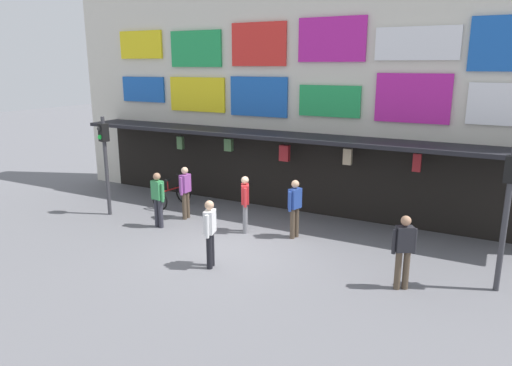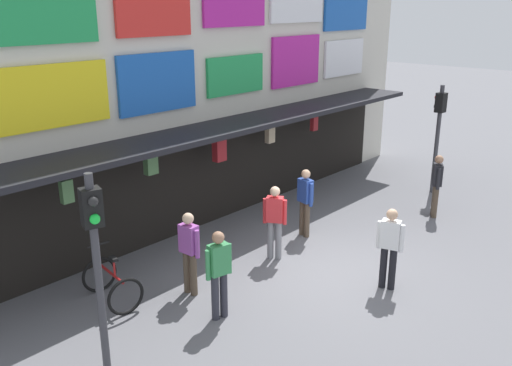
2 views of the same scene
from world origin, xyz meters
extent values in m
plane|color=slate|center=(0.00, 0.00, 0.00)|extent=(80.00, 80.00, 0.00)
cube|color=beige|center=(0.00, 4.60, 4.00)|extent=(18.00, 1.20, 8.00)
cube|color=black|center=(0.00, 3.30, 2.60)|extent=(15.30, 1.40, 0.12)
cube|color=green|center=(-3.69, 3.95, 5.30)|extent=(2.08, 0.08, 1.22)
cube|color=red|center=(-1.23, 3.95, 5.41)|extent=(1.96, 0.08, 1.36)
cube|color=white|center=(3.69, 3.95, 5.34)|extent=(2.27, 0.08, 0.90)
cube|color=blue|center=(6.15, 3.95, 5.29)|extent=(2.28, 0.08, 1.39)
cube|color=yellow|center=(-3.69, 3.95, 3.74)|extent=(2.29, 0.08, 1.19)
cube|color=blue|center=(-1.23, 3.95, 3.74)|extent=(2.09, 0.08, 1.29)
cube|color=green|center=(1.23, 3.95, 3.68)|extent=(1.96, 0.08, 0.95)
cube|color=#B71E93|center=(3.69, 3.95, 3.85)|extent=(2.08, 0.08, 1.38)
cube|color=white|center=(6.15, 3.95, 3.77)|extent=(2.07, 0.08, 1.10)
cylinder|color=black|center=(-4.01, 3.30, 2.42)|extent=(0.02, 0.02, 0.24)
cube|color=#477042|center=(-4.01, 3.30, 2.08)|extent=(0.23, 0.14, 0.44)
cylinder|color=black|center=(-2.03, 3.33, 2.45)|extent=(0.02, 0.02, 0.18)
cube|color=#477042|center=(-2.03, 3.33, 2.16)|extent=(0.27, 0.16, 0.41)
cylinder|color=black|center=(0.02, 3.35, 2.42)|extent=(0.02, 0.02, 0.23)
cube|color=maroon|center=(0.02, 3.35, 2.06)|extent=(0.31, 0.19, 0.51)
cylinder|color=black|center=(2.03, 3.48, 2.44)|extent=(0.02, 0.02, 0.19)
cube|color=tan|center=(2.03, 3.48, 2.10)|extent=(0.25, 0.15, 0.49)
cylinder|color=black|center=(4.03, 3.50, 2.45)|extent=(0.02, 0.02, 0.18)
cube|color=maroon|center=(4.03, 3.50, 2.11)|extent=(0.22, 0.13, 0.51)
cube|color=black|center=(0.00, 3.98, 1.25)|extent=(15.30, 0.04, 2.50)
cylinder|color=#38383D|center=(-5.04, 0.72, 1.60)|extent=(0.12, 0.12, 3.20)
cube|color=black|center=(-5.04, 0.72, 2.70)|extent=(0.34, 0.31, 0.56)
sphere|color=black|center=(-5.08, 0.60, 2.83)|extent=(0.15, 0.15, 0.15)
sphere|color=#19DB3D|center=(-5.08, 0.60, 2.57)|extent=(0.15, 0.15, 0.15)
cylinder|color=#38383D|center=(6.32, 0.72, 1.60)|extent=(0.12, 0.12, 3.20)
cube|color=black|center=(6.32, 0.72, 2.70)|extent=(0.30, 0.26, 0.56)
sphere|color=red|center=(6.33, 0.85, 2.83)|extent=(0.15, 0.15, 0.15)
sphere|color=black|center=(6.33, 0.85, 2.57)|extent=(0.15, 0.15, 0.15)
torus|color=black|center=(-3.71, 2.94, 0.36)|extent=(0.72, 0.16, 0.72)
torus|color=black|center=(-3.87, 1.86, 0.36)|extent=(0.72, 0.16, 0.72)
cylinder|color=#B21E1E|center=(-3.79, 2.40, 0.61)|extent=(0.19, 0.99, 0.05)
cylinder|color=#B21E1E|center=(-3.82, 2.24, 0.78)|extent=(0.04, 0.04, 0.35)
cube|color=black|center=(-3.82, 2.24, 0.97)|extent=(0.13, 0.21, 0.06)
cylinder|color=#B21E1E|center=(-3.72, 2.86, 0.78)|extent=(0.04, 0.04, 0.50)
cylinder|color=black|center=(-3.72, 2.86, 1.03)|extent=(0.44, 0.10, 0.04)
cylinder|color=brown|center=(4.39, -0.23, 0.44)|extent=(0.14, 0.14, 0.88)
cylinder|color=brown|center=(4.55, -0.13, 0.44)|extent=(0.14, 0.14, 0.88)
cube|color=#232328|center=(4.47, -0.18, 1.16)|extent=(0.42, 0.37, 0.56)
sphere|color=#A87A5B|center=(4.47, -0.18, 1.57)|extent=(0.22, 0.22, 0.22)
cylinder|color=#232328|center=(4.28, -0.29, 1.11)|extent=(0.09, 0.09, 0.56)
cylinder|color=#232328|center=(4.66, -0.07, 1.11)|extent=(0.09, 0.09, 0.56)
cylinder|color=gray|center=(-0.34, 1.43, 0.44)|extent=(0.14, 0.14, 0.88)
cylinder|color=gray|center=(-0.25, 1.27, 0.44)|extent=(0.14, 0.14, 0.88)
cube|color=red|center=(-0.30, 1.35, 1.16)|extent=(0.37, 0.42, 0.56)
sphere|color=beige|center=(-0.30, 1.35, 1.57)|extent=(0.22, 0.22, 0.22)
cylinder|color=red|center=(-0.41, 1.54, 1.11)|extent=(0.09, 0.09, 0.56)
cylinder|color=red|center=(-0.19, 1.16, 1.11)|extent=(0.09, 0.09, 0.56)
cylinder|color=black|center=(0.19, -1.27, 0.44)|extent=(0.14, 0.14, 0.88)
cylinder|color=black|center=(0.14, -1.10, 0.44)|extent=(0.14, 0.14, 0.88)
cube|color=white|center=(0.17, -1.18, 1.16)|extent=(0.31, 0.41, 0.56)
sphere|color=tan|center=(0.17, -1.18, 1.57)|extent=(0.22, 0.22, 0.22)
cylinder|color=white|center=(0.23, -1.39, 1.11)|extent=(0.09, 0.09, 0.56)
cylinder|color=white|center=(0.10, -0.97, 1.11)|extent=(0.09, 0.09, 0.56)
cylinder|color=#2D2D38|center=(-2.90, 0.53, 0.44)|extent=(0.14, 0.14, 0.88)
cylinder|color=#2D2D38|center=(-2.73, 0.50, 0.44)|extent=(0.14, 0.14, 0.88)
cube|color=#388E51|center=(-2.81, 0.52, 1.16)|extent=(0.40, 0.29, 0.56)
sphere|color=#A87A5B|center=(-2.81, 0.52, 1.57)|extent=(0.22, 0.22, 0.22)
cylinder|color=#388E51|center=(-3.03, 0.56, 1.11)|extent=(0.09, 0.09, 0.56)
cylinder|color=#388E51|center=(-2.60, 0.47, 1.11)|extent=(0.09, 0.09, 0.56)
cylinder|color=brown|center=(1.17, 1.70, 0.44)|extent=(0.14, 0.14, 0.88)
cylinder|color=brown|center=(1.13, 1.53, 0.44)|extent=(0.14, 0.14, 0.88)
cube|color=#28479E|center=(1.15, 1.61, 1.16)|extent=(0.30, 0.40, 0.56)
sphere|color=tan|center=(1.15, 1.61, 1.57)|extent=(0.22, 0.22, 0.22)
cylinder|color=#28479E|center=(1.21, 1.83, 1.11)|extent=(0.09, 0.09, 0.56)
cylinder|color=#28479E|center=(1.10, 1.40, 1.11)|extent=(0.09, 0.09, 0.56)
cylinder|color=brown|center=(-2.57, 1.47, 0.44)|extent=(0.14, 0.14, 0.88)
cylinder|color=brown|center=(-2.58, 1.65, 0.44)|extent=(0.14, 0.14, 0.88)
cube|color=#9E4CA8|center=(-2.58, 1.56, 1.16)|extent=(0.24, 0.37, 0.56)
sphere|color=beige|center=(-2.58, 1.56, 1.57)|extent=(0.22, 0.22, 0.22)
cylinder|color=#9E4CA8|center=(-2.57, 1.34, 1.11)|extent=(0.09, 0.09, 0.56)
cylinder|color=#9E4CA8|center=(-2.59, 1.78, 1.11)|extent=(0.09, 0.09, 0.56)
camera|label=1|loc=(6.10, -9.99, 4.78)|focal=32.94mm
camera|label=2|loc=(-8.85, -5.77, 5.41)|focal=38.59mm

